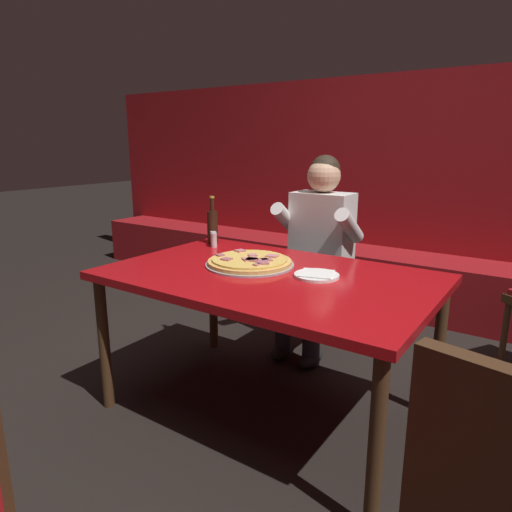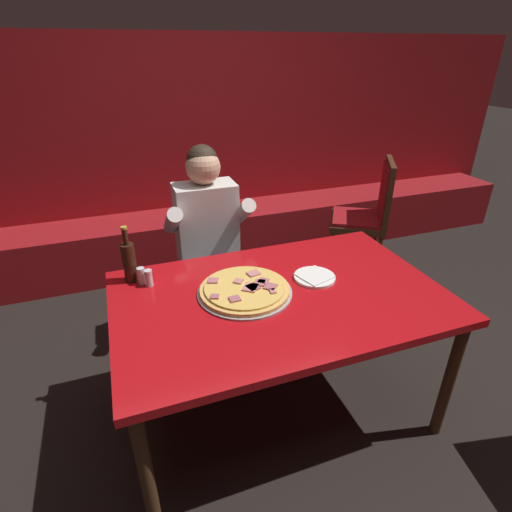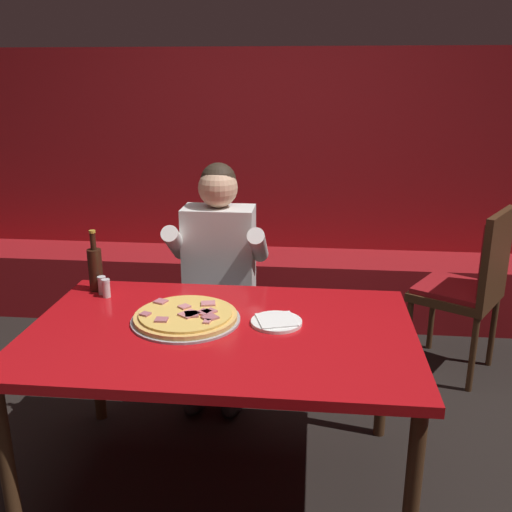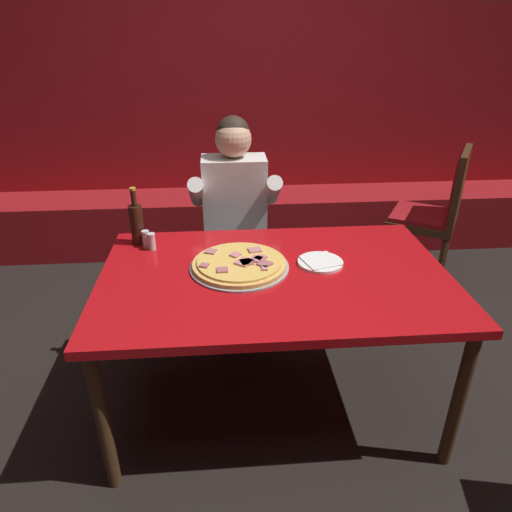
{
  "view_description": "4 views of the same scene",
  "coord_description": "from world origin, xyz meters",
  "px_view_note": "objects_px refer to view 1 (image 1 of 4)",
  "views": [
    {
      "loc": [
        1.13,
        -1.77,
        1.35
      ],
      "look_at": [
        -0.25,
        0.26,
        0.74
      ],
      "focal_mm": 32.0,
      "sensor_mm": 36.0,
      "label": 1
    },
    {
      "loc": [
        -0.65,
        -1.46,
        1.78
      ],
      "look_at": [
        0.0,
        0.34,
        0.77
      ],
      "focal_mm": 28.0,
      "sensor_mm": 36.0,
      "label": 2
    },
    {
      "loc": [
        0.35,
        -2.06,
        1.71
      ],
      "look_at": [
        0.12,
        0.27,
        0.96
      ],
      "focal_mm": 40.0,
      "sensor_mm": 36.0,
      "label": 3
    },
    {
      "loc": [
        -0.22,
        -1.76,
        1.72
      ],
      "look_at": [
        -0.08,
        0.08,
        0.79
      ],
      "focal_mm": 32.0,
      "sensor_mm": 36.0,
      "label": 4
    }
  ],
  "objects_px": {
    "plate_white_paper": "(317,275)",
    "shaker_black_pepper": "(213,239)",
    "beer_bottle": "(213,226)",
    "shaker_red_pepper_flakes": "(214,241)",
    "main_dining_table": "(269,286)",
    "diner_seated_blue_shirt": "(316,246)",
    "pizza": "(250,262)"
  },
  "relations": [
    {
      "from": "plate_white_paper",
      "to": "shaker_black_pepper",
      "type": "xyz_separation_m",
      "value": [
        -0.82,
        0.25,
        0.03
      ]
    },
    {
      "from": "beer_bottle",
      "to": "shaker_black_pepper",
      "type": "bearing_deg",
      "value": -47.3
    },
    {
      "from": "shaker_red_pepper_flakes",
      "to": "main_dining_table",
      "type": "bearing_deg",
      "value": -26.47
    },
    {
      "from": "main_dining_table",
      "to": "diner_seated_blue_shirt",
      "type": "height_order",
      "value": "diner_seated_blue_shirt"
    },
    {
      "from": "main_dining_table",
      "to": "beer_bottle",
      "type": "xyz_separation_m",
      "value": [
        -0.65,
        0.37,
        0.18
      ]
    },
    {
      "from": "diner_seated_blue_shirt",
      "to": "beer_bottle",
      "type": "bearing_deg",
      "value": -140.76
    },
    {
      "from": "pizza",
      "to": "diner_seated_blue_shirt",
      "type": "distance_m",
      "value": 0.72
    },
    {
      "from": "shaker_red_pepper_flakes",
      "to": "diner_seated_blue_shirt",
      "type": "bearing_deg",
      "value": 49.15
    },
    {
      "from": "pizza",
      "to": "shaker_black_pepper",
      "type": "height_order",
      "value": "shaker_black_pepper"
    },
    {
      "from": "beer_bottle",
      "to": "diner_seated_blue_shirt",
      "type": "bearing_deg",
      "value": 39.24
    },
    {
      "from": "plate_white_paper",
      "to": "beer_bottle",
      "type": "height_order",
      "value": "beer_bottle"
    },
    {
      "from": "shaker_red_pepper_flakes",
      "to": "beer_bottle",
      "type": "bearing_deg",
      "value": 132.9
    },
    {
      "from": "plate_white_paper",
      "to": "shaker_black_pepper",
      "type": "distance_m",
      "value": 0.86
    },
    {
      "from": "plate_white_paper",
      "to": "shaker_red_pepper_flakes",
      "type": "xyz_separation_m",
      "value": [
        -0.79,
        0.21,
        0.03
      ]
    },
    {
      "from": "diner_seated_blue_shirt",
      "to": "pizza",
      "type": "bearing_deg",
      "value": -90.63
    },
    {
      "from": "shaker_black_pepper",
      "to": "diner_seated_blue_shirt",
      "type": "bearing_deg",
      "value": 45.03
    },
    {
      "from": "diner_seated_blue_shirt",
      "to": "main_dining_table",
      "type": "bearing_deg",
      "value": -79.36
    },
    {
      "from": "plate_white_paper",
      "to": "diner_seated_blue_shirt",
      "type": "xyz_separation_m",
      "value": [
        -0.37,
        0.71,
        -0.04
      ]
    },
    {
      "from": "main_dining_table",
      "to": "plate_white_paper",
      "type": "distance_m",
      "value": 0.24
    },
    {
      "from": "beer_bottle",
      "to": "shaker_black_pepper",
      "type": "height_order",
      "value": "beer_bottle"
    },
    {
      "from": "main_dining_table",
      "to": "plate_white_paper",
      "type": "height_order",
      "value": "plate_white_paper"
    },
    {
      "from": "diner_seated_blue_shirt",
      "to": "plate_white_paper",
      "type": "bearing_deg",
      "value": -62.64
    },
    {
      "from": "pizza",
      "to": "plate_white_paper",
      "type": "height_order",
      "value": "pizza"
    },
    {
      "from": "main_dining_table",
      "to": "shaker_black_pepper",
      "type": "height_order",
      "value": "shaker_black_pepper"
    },
    {
      "from": "beer_bottle",
      "to": "shaker_red_pepper_flakes",
      "type": "bearing_deg",
      "value": -47.1
    },
    {
      "from": "pizza",
      "to": "diner_seated_blue_shirt",
      "type": "bearing_deg",
      "value": 89.37
    },
    {
      "from": "main_dining_table",
      "to": "pizza",
      "type": "relative_size",
      "value": 3.44
    },
    {
      "from": "pizza",
      "to": "shaker_black_pepper",
      "type": "distance_m",
      "value": 0.52
    },
    {
      "from": "main_dining_table",
      "to": "shaker_red_pepper_flakes",
      "type": "distance_m",
      "value": 0.65
    },
    {
      "from": "shaker_red_pepper_flakes",
      "to": "shaker_black_pepper",
      "type": "bearing_deg",
      "value": 133.18
    },
    {
      "from": "plate_white_paper",
      "to": "diner_seated_blue_shirt",
      "type": "relative_size",
      "value": 0.16
    },
    {
      "from": "pizza",
      "to": "shaker_red_pepper_flakes",
      "type": "xyz_separation_m",
      "value": [
        -0.42,
        0.22,
        0.02
      ]
    }
  ]
}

